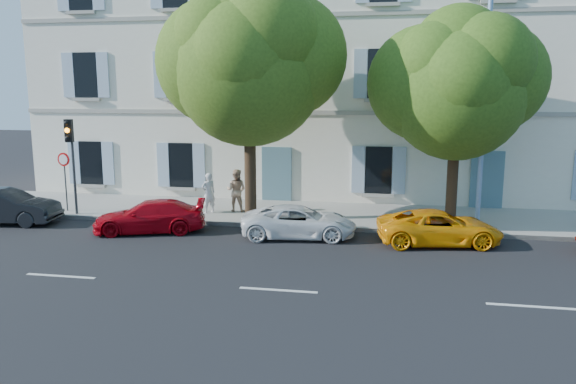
% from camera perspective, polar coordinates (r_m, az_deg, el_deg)
% --- Properties ---
extents(ground, '(90.00, 90.00, 0.00)m').
position_cam_1_polar(ground, '(18.06, 1.51, -5.60)').
color(ground, black).
extents(sidewalk, '(36.00, 4.50, 0.15)m').
position_cam_1_polar(sidewalk, '(22.31, 3.27, -2.30)').
color(sidewalk, '#A09E96').
rests_on(sidewalk, ground).
extents(kerb, '(36.00, 0.16, 0.16)m').
position_cam_1_polar(kerb, '(20.22, 2.51, -3.62)').
color(kerb, '#9E998E').
rests_on(kerb, ground).
extents(building, '(28.00, 7.00, 12.00)m').
position_cam_1_polar(building, '(27.50, 4.92, 12.51)').
color(building, white).
rests_on(building, ground).
extents(car_dark_sedan, '(4.07, 1.81, 1.30)m').
position_cam_1_polar(car_dark_sedan, '(23.47, -26.82, -1.35)').
color(car_dark_sedan, black).
rests_on(car_dark_sedan, ground).
extents(car_red_coupe, '(4.16, 2.59, 1.12)m').
position_cam_1_polar(car_red_coupe, '(20.37, -13.87, -2.42)').
color(car_red_coupe, '#AF0510').
rests_on(car_red_coupe, ground).
extents(car_white_coupe, '(4.08, 2.25, 1.08)m').
position_cam_1_polar(car_white_coupe, '(19.09, 1.13, -3.03)').
color(car_white_coupe, white).
rests_on(car_white_coupe, ground).
extents(car_yellow_supercar, '(4.24, 2.46, 1.11)m').
position_cam_1_polar(car_yellow_supercar, '(18.90, 15.12, -3.49)').
color(car_yellow_supercar, '#FD9F0A').
rests_on(car_yellow_supercar, ground).
extents(tree_left, '(5.51, 5.51, 8.54)m').
position_cam_1_polar(tree_left, '(20.64, -3.98, 12.25)').
color(tree_left, '#3A2819').
rests_on(tree_left, sidewalk).
extents(tree_right, '(4.80, 4.80, 7.40)m').
position_cam_1_polar(tree_right, '(20.54, 16.79, 9.75)').
color(tree_right, '#3A2819').
rests_on(tree_right, sidewalk).
extents(traffic_light, '(0.33, 0.42, 3.70)m').
position_cam_1_polar(traffic_light, '(23.11, -21.21, 4.37)').
color(traffic_light, '#383A3D').
rests_on(traffic_light, sidewalk).
extents(road_sign, '(0.54, 0.10, 2.35)m').
position_cam_1_polar(road_sign, '(24.04, -21.77, 2.18)').
color(road_sign, '#383A3D').
rests_on(road_sign, sidewalk).
extents(street_lamp, '(0.31, 1.80, 8.45)m').
position_cam_1_polar(street_lamp, '(20.06, 19.47, 9.71)').
color(street_lamp, '#7293BF').
rests_on(street_lamp, sidewalk).
extents(pedestrian_a, '(0.68, 0.67, 1.59)m').
position_cam_1_polar(pedestrian_a, '(22.32, -8.07, -0.10)').
color(pedestrian_a, silver).
rests_on(pedestrian_a, sidewalk).
extents(pedestrian_b, '(0.87, 0.70, 1.70)m').
position_cam_1_polar(pedestrian_b, '(22.48, -5.28, 0.17)').
color(pedestrian_b, tan).
rests_on(pedestrian_b, sidewalk).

